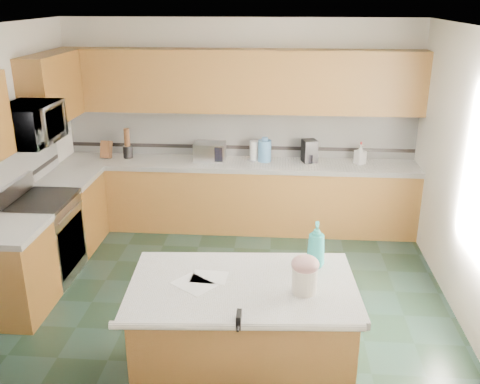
# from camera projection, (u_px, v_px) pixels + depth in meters

# --- Properties ---
(floor) EXTENTS (4.60, 4.60, 0.00)m
(floor) POSITION_uv_depth(u_px,v_px,m) (222.00, 308.00, 5.38)
(floor) COLOR black
(floor) RESTS_ON ground
(ceiling) EXTENTS (4.60, 4.60, 0.00)m
(ceiling) POSITION_uv_depth(u_px,v_px,m) (219.00, 28.00, 4.44)
(ceiling) COLOR white
(ceiling) RESTS_ON ground
(wall_back) EXTENTS (4.60, 0.04, 2.70)m
(wall_back) POSITION_uv_depth(u_px,v_px,m) (240.00, 124.00, 7.08)
(wall_back) COLOR white
(wall_back) RESTS_ON ground
(wall_front) EXTENTS (4.60, 0.04, 2.70)m
(wall_front) POSITION_uv_depth(u_px,v_px,m) (170.00, 330.00, 2.75)
(wall_front) COLOR white
(wall_front) RESTS_ON ground
(wall_right) EXTENTS (0.04, 4.60, 2.70)m
(wall_right) POSITION_uv_depth(u_px,v_px,m) (480.00, 188.00, 4.74)
(wall_right) COLOR white
(wall_right) RESTS_ON ground
(back_base_cab) EXTENTS (4.60, 0.60, 0.86)m
(back_base_cab) POSITION_uv_depth(u_px,v_px,m) (238.00, 197.00, 7.10)
(back_base_cab) COLOR #513110
(back_base_cab) RESTS_ON ground
(back_countertop) EXTENTS (4.60, 0.64, 0.06)m
(back_countertop) POSITION_uv_depth(u_px,v_px,m) (238.00, 164.00, 6.94)
(back_countertop) COLOR white
(back_countertop) RESTS_ON back_base_cab
(back_upper_cab) EXTENTS (4.60, 0.33, 0.78)m
(back_upper_cab) POSITION_uv_depth(u_px,v_px,m) (239.00, 81.00, 6.70)
(back_upper_cab) COLOR #513110
(back_upper_cab) RESTS_ON wall_back
(back_backsplash) EXTENTS (4.60, 0.02, 0.63)m
(back_backsplash) POSITION_uv_depth(u_px,v_px,m) (240.00, 133.00, 7.09)
(back_backsplash) COLOR silver
(back_backsplash) RESTS_ON back_countertop
(back_accent_band) EXTENTS (4.60, 0.01, 0.05)m
(back_accent_band) POSITION_uv_depth(u_px,v_px,m) (240.00, 147.00, 7.15)
(back_accent_band) COLOR black
(back_accent_band) RESTS_ON back_countertop
(left_base_cab_rear) EXTENTS (0.60, 0.82, 0.86)m
(left_base_cab_rear) POSITION_uv_depth(u_px,v_px,m) (72.00, 213.00, 6.59)
(left_base_cab_rear) COLOR #513110
(left_base_cab_rear) RESTS_ON ground
(left_counter_rear) EXTENTS (0.64, 0.82, 0.06)m
(left_counter_rear) POSITION_uv_depth(u_px,v_px,m) (68.00, 178.00, 6.43)
(left_counter_rear) COLOR white
(left_counter_rear) RESTS_ON left_base_cab_rear
(left_base_cab_front) EXTENTS (0.60, 0.72, 0.86)m
(left_base_cab_front) POSITION_uv_depth(u_px,v_px,m) (14.00, 274.00, 5.16)
(left_base_cab_front) COLOR #513110
(left_base_cab_front) RESTS_ON ground
(left_counter_front) EXTENTS (0.64, 0.72, 0.06)m
(left_counter_front) POSITION_uv_depth(u_px,v_px,m) (6.00, 231.00, 5.00)
(left_counter_front) COLOR white
(left_counter_front) RESTS_ON left_base_cab_front
(left_backsplash) EXTENTS (0.02, 2.30, 0.63)m
(left_backsplash) POSITION_uv_depth(u_px,v_px,m) (11.00, 169.00, 5.64)
(left_backsplash) COLOR silver
(left_backsplash) RESTS_ON wall_left
(left_accent_band) EXTENTS (0.01, 2.30, 0.05)m
(left_accent_band) POSITION_uv_depth(u_px,v_px,m) (15.00, 186.00, 5.70)
(left_accent_band) COLOR black
(left_accent_band) RESTS_ON wall_left
(left_upper_cab_rear) EXTENTS (0.33, 1.09, 0.78)m
(left_upper_cab_rear) POSITION_uv_depth(u_px,v_px,m) (51.00, 88.00, 6.20)
(left_upper_cab_rear) COLOR #513110
(left_upper_cab_rear) RESTS_ON wall_left
(range_body) EXTENTS (0.60, 0.76, 0.88)m
(range_body) POSITION_uv_depth(u_px,v_px,m) (45.00, 240.00, 5.84)
(range_body) COLOR #B7B7BC
(range_body) RESTS_ON ground
(range_oven_door) EXTENTS (0.02, 0.68, 0.55)m
(range_oven_door) POSITION_uv_depth(u_px,v_px,m) (72.00, 244.00, 5.84)
(range_oven_door) COLOR black
(range_oven_door) RESTS_ON range_body
(range_cooktop) EXTENTS (0.62, 0.78, 0.04)m
(range_cooktop) POSITION_uv_depth(u_px,v_px,m) (40.00, 201.00, 5.68)
(range_cooktop) COLOR black
(range_cooktop) RESTS_ON range_body
(range_handle) EXTENTS (0.02, 0.66, 0.02)m
(range_handle) POSITION_uv_depth(u_px,v_px,m) (70.00, 212.00, 5.70)
(range_handle) COLOR #B7B7BC
(range_handle) RESTS_ON range_body
(range_backguard) EXTENTS (0.06, 0.76, 0.18)m
(range_backguard) POSITION_uv_depth(u_px,v_px,m) (15.00, 190.00, 5.66)
(range_backguard) COLOR #B7B7BC
(range_backguard) RESTS_ON range_body
(microwave) EXTENTS (0.50, 0.73, 0.41)m
(microwave) POSITION_uv_depth(u_px,v_px,m) (29.00, 124.00, 5.39)
(microwave) COLOR #B7B7BC
(microwave) RESTS_ON wall_left
(island_base) EXTENTS (1.67, 1.02, 0.86)m
(island_base) POSITION_uv_depth(u_px,v_px,m) (243.00, 338.00, 4.20)
(island_base) COLOR #513110
(island_base) RESTS_ON ground
(island_top) EXTENTS (1.77, 1.13, 0.06)m
(island_top) POSITION_uv_depth(u_px,v_px,m) (243.00, 287.00, 4.04)
(island_top) COLOR white
(island_top) RESTS_ON island_base
(island_bullnose) EXTENTS (1.71, 0.17, 0.06)m
(island_bullnose) POSITION_uv_depth(u_px,v_px,m) (237.00, 326.00, 3.56)
(island_bullnose) COLOR white
(island_bullnose) RESTS_ON island_base
(treat_jar) EXTENTS (0.21, 0.21, 0.19)m
(treat_jar) POSITION_uv_depth(u_px,v_px,m) (305.00, 280.00, 3.89)
(treat_jar) COLOR silver
(treat_jar) RESTS_ON island_top
(treat_jar_lid) EXTENTS (0.20, 0.20, 0.13)m
(treat_jar_lid) POSITION_uv_depth(u_px,v_px,m) (305.00, 264.00, 3.84)
(treat_jar_lid) COLOR #CE9393
(treat_jar_lid) RESTS_ON treat_jar
(treat_jar_knob) EXTENTS (0.07, 0.02, 0.02)m
(treat_jar_knob) POSITION_uv_depth(u_px,v_px,m) (306.00, 259.00, 3.83)
(treat_jar_knob) COLOR tan
(treat_jar_knob) RESTS_ON treat_jar_lid
(treat_jar_knob_end_l) EXTENTS (0.04, 0.04, 0.04)m
(treat_jar_knob_end_l) POSITION_uv_depth(u_px,v_px,m) (301.00, 259.00, 3.83)
(treat_jar_knob_end_l) COLOR tan
(treat_jar_knob_end_l) RESTS_ON treat_jar_lid
(treat_jar_knob_end_r) EXTENTS (0.04, 0.04, 0.04)m
(treat_jar_knob_end_r) POSITION_uv_depth(u_px,v_px,m) (310.00, 259.00, 3.82)
(treat_jar_knob_end_r) COLOR tan
(treat_jar_knob_end_r) RESTS_ON treat_jar_lid
(soap_bottle_island) EXTENTS (0.15, 0.15, 0.38)m
(soap_bottle_island) POSITION_uv_depth(u_px,v_px,m) (316.00, 245.00, 4.22)
(soap_bottle_island) COLOR teal
(soap_bottle_island) RESTS_ON island_top
(paper_sheet_a) EXTENTS (0.29, 0.22, 0.00)m
(paper_sheet_a) POSITION_uv_depth(u_px,v_px,m) (209.00, 277.00, 4.12)
(paper_sheet_a) COLOR white
(paper_sheet_a) RESTS_ON island_top
(paper_sheet_b) EXTENTS (0.37, 0.36, 0.00)m
(paper_sheet_b) POSITION_uv_depth(u_px,v_px,m) (194.00, 284.00, 4.01)
(paper_sheet_b) COLOR white
(paper_sheet_b) RESTS_ON island_top
(clamp_body) EXTENTS (0.03, 0.11, 0.10)m
(clamp_body) POSITION_uv_depth(u_px,v_px,m) (239.00, 319.00, 3.57)
(clamp_body) COLOR black
(clamp_body) RESTS_ON island_top
(clamp_handle) EXTENTS (0.02, 0.08, 0.02)m
(clamp_handle) POSITION_uv_depth(u_px,v_px,m) (238.00, 328.00, 3.51)
(clamp_handle) COLOR black
(clamp_handle) RESTS_ON island_top
(knife_block) EXTENTS (0.14, 0.18, 0.25)m
(knife_block) POSITION_uv_depth(u_px,v_px,m) (106.00, 149.00, 7.07)
(knife_block) COLOR #472814
(knife_block) RESTS_ON back_countertop
(utensil_crock) EXTENTS (0.13, 0.13, 0.16)m
(utensil_crock) POSITION_uv_depth(u_px,v_px,m) (128.00, 152.00, 7.09)
(utensil_crock) COLOR black
(utensil_crock) RESTS_ON back_countertop
(utensil_bundle) EXTENTS (0.07, 0.07, 0.24)m
(utensil_bundle) POSITION_uv_depth(u_px,v_px,m) (127.00, 137.00, 7.02)
(utensil_bundle) COLOR #472814
(utensil_bundle) RESTS_ON utensil_crock
(toaster_oven) EXTENTS (0.41, 0.28, 0.23)m
(toaster_oven) POSITION_uv_depth(u_px,v_px,m) (210.00, 152.00, 6.97)
(toaster_oven) COLOR #B7B7BC
(toaster_oven) RESTS_ON back_countertop
(toaster_oven_door) EXTENTS (0.36, 0.01, 0.19)m
(toaster_oven_door) POSITION_uv_depth(u_px,v_px,m) (208.00, 154.00, 6.84)
(toaster_oven_door) COLOR black
(toaster_oven_door) RESTS_ON toaster_oven
(paper_towel) EXTENTS (0.12, 0.12, 0.26)m
(paper_towel) POSITION_uv_depth(u_px,v_px,m) (254.00, 151.00, 6.97)
(paper_towel) COLOR white
(paper_towel) RESTS_ON back_countertop
(paper_towel_base) EXTENTS (0.17, 0.17, 0.01)m
(paper_towel_base) POSITION_uv_depth(u_px,v_px,m) (254.00, 159.00, 7.01)
(paper_towel_base) COLOR #B7B7BC
(paper_towel_base) RESTS_ON back_countertop
(water_jug) EXTENTS (0.17, 0.17, 0.28)m
(water_jug) POSITION_uv_depth(u_px,v_px,m) (265.00, 151.00, 6.91)
(water_jug) COLOR #5088C1
(water_jug) RESTS_ON back_countertop
(water_jug_neck) EXTENTS (0.08, 0.08, 0.04)m
(water_jug_neck) POSITION_uv_depth(u_px,v_px,m) (265.00, 139.00, 6.86)
(water_jug_neck) COLOR #5088C1
(water_jug_neck) RESTS_ON water_jug
(coffee_maker) EXTENTS (0.22, 0.23, 0.29)m
(coffee_maker) POSITION_uv_depth(u_px,v_px,m) (309.00, 151.00, 6.89)
(coffee_maker) COLOR black
(coffee_maker) RESTS_ON back_countertop
(coffee_carafe) EXTENTS (0.12, 0.12, 0.12)m
(coffee_carafe) POSITION_uv_depth(u_px,v_px,m) (309.00, 158.00, 6.88)
(coffee_carafe) COLOR black
(coffee_carafe) RESTS_ON back_countertop
(soap_bottle_back) EXTENTS (0.16, 0.16, 0.26)m
(soap_bottle_back) POSITION_uv_depth(u_px,v_px,m) (360.00, 154.00, 6.82)
(soap_bottle_back) COLOR white
(soap_bottle_back) RESTS_ON back_countertop
(soap_back_cap) EXTENTS (0.02, 0.02, 0.03)m
(soap_back_cap) POSITION_uv_depth(u_px,v_px,m) (361.00, 143.00, 6.77)
(soap_back_cap) COLOR red
(soap_back_cap) RESTS_ON soap_bottle_back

